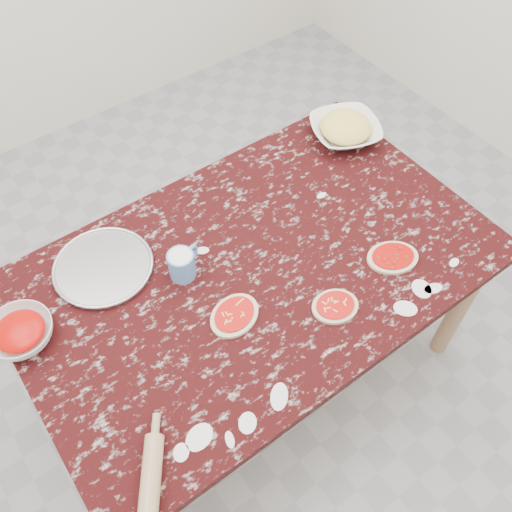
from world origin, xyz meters
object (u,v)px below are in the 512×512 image
object	(u,v)px
worktable	(256,279)
sauce_bowl	(21,333)
pizza_tray	(103,267)
rolling_pin	(150,487)
flour_mug	(182,264)
cheese_bowl	(345,131)

from	to	relation	value
worktable	sauce_bowl	xyz separation A→B (m)	(-0.74, 0.20, 0.11)
pizza_tray	rolling_pin	size ratio (longest dim) A/B	1.24
worktable	sauce_bowl	size ratio (longest dim) A/B	7.86
rolling_pin	flour_mug	bearing A→B (deg)	51.37
sauce_bowl	rolling_pin	distance (m)	0.63
cheese_bowl	rolling_pin	xyz separation A→B (m)	(-1.32, -0.73, -0.01)
worktable	cheese_bowl	bearing A→B (deg)	24.72
worktable	flour_mug	world-z (taller)	flour_mug
cheese_bowl	flour_mug	distance (m)	0.91
sauce_bowl	cheese_bowl	size ratio (longest dim) A/B	0.75
cheese_bowl	flour_mug	bearing A→B (deg)	-167.62
rolling_pin	worktable	bearing A→B (deg)	33.29
sauce_bowl	cheese_bowl	bearing A→B (deg)	4.60
worktable	flour_mug	size ratio (longest dim) A/B	12.56
worktable	cheese_bowl	size ratio (longest dim) A/B	5.86
sauce_bowl	flour_mug	world-z (taller)	flour_mug
worktable	sauce_bowl	distance (m)	0.77
cheese_bowl	sauce_bowl	bearing A→B (deg)	-175.40
pizza_tray	cheese_bowl	xyz separation A→B (m)	(1.09, 0.02, 0.03)
worktable	flour_mug	xyz separation A→B (m)	(-0.21, 0.11, 0.14)
pizza_tray	rolling_pin	xyz separation A→B (m)	(-0.22, -0.71, 0.02)
worktable	rolling_pin	bearing A→B (deg)	-146.71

